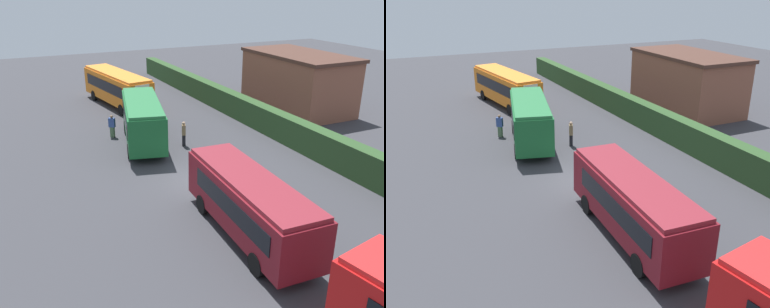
# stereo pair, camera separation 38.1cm
# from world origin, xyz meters

# --- Properties ---
(ground_plane) EXTENTS (104.66, 104.66, 0.00)m
(ground_plane) POSITION_xyz_m (0.00, 0.00, 0.00)
(ground_plane) COLOR #38383D
(bus_orange) EXTENTS (10.58, 3.97, 3.23)m
(bus_orange) POSITION_xyz_m (-18.51, 0.36, 1.86)
(bus_orange) COLOR orange
(bus_orange) RESTS_ON ground_plane
(bus_green) EXTENTS (8.88, 4.60, 3.29)m
(bus_green) POSITION_xyz_m (-7.51, -0.94, 1.88)
(bus_green) COLOR #19602D
(bus_green) RESTS_ON ground_plane
(bus_maroon) EXTENTS (9.03, 2.92, 3.02)m
(bus_maroon) POSITION_xyz_m (6.28, -0.67, 1.75)
(bus_maroon) COLOR maroon
(bus_maroon) RESTS_ON ground_plane
(person_left) EXTENTS (0.50, 0.54, 1.75)m
(person_left) POSITION_xyz_m (-9.91, -2.62, 0.92)
(person_left) COLOR #4C6B47
(person_left) RESTS_ON ground_plane
(person_center) EXTENTS (0.47, 0.39, 1.84)m
(person_center) POSITION_xyz_m (-5.80, 1.54, 0.98)
(person_center) COLOR black
(person_center) RESTS_ON ground_plane
(hedge_row) EXTENTS (64.33, 1.08, 2.03)m
(hedge_row) POSITION_xyz_m (0.00, 8.76, 1.01)
(hedge_row) COLOR #2C4C26
(hedge_row) RESTS_ON ground_plane
(depot_building) EXTENTS (10.94, 5.71, 5.16)m
(depot_building) POSITION_xyz_m (-10.41, 15.23, 2.59)
(depot_building) COLOR brown
(depot_building) RESTS_ON ground_plane
(traffic_cone) EXTENTS (0.36, 0.36, 0.60)m
(traffic_cone) POSITION_xyz_m (-23.16, 5.23, 0.30)
(traffic_cone) COLOR orange
(traffic_cone) RESTS_ON ground_plane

